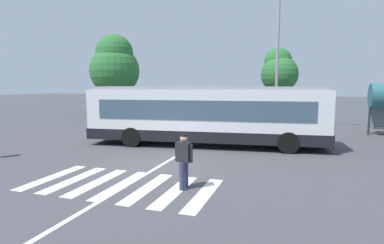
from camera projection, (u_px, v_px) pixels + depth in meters
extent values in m
plane|color=#47474C|center=(156.00, 164.00, 12.56)|extent=(160.00, 160.00, 0.00)
cylinder|color=black|center=(284.00, 135.00, 16.78)|extent=(1.03, 0.42, 1.00)
cylinder|color=black|center=(288.00, 143.00, 14.50)|extent=(1.03, 0.42, 1.00)
cylinder|color=black|center=(147.00, 131.00, 18.32)|extent=(1.03, 0.42, 1.00)
cylinder|color=black|center=(132.00, 137.00, 16.04)|extent=(1.03, 0.42, 1.00)
cube|color=white|center=(205.00, 114.00, 16.32)|extent=(12.21, 3.98, 2.55)
cube|color=black|center=(205.00, 133.00, 16.44)|extent=(12.33, 4.02, 0.55)
cube|color=#3D5666|center=(205.00, 109.00, 16.29)|extent=(10.79, 3.85, 0.96)
cube|color=#3D5666|center=(328.00, 113.00, 15.10)|extent=(0.31, 2.23, 1.63)
cube|color=black|center=(329.00, 94.00, 15.00)|extent=(0.29, 1.93, 0.28)
cube|color=#99999E|center=(205.00, 88.00, 16.16)|extent=(11.71, 3.72, 0.16)
cube|color=#28282B|center=(330.00, 141.00, 15.24)|extent=(0.43, 2.55, 0.36)
cylinder|color=#333856|center=(186.00, 174.00, 9.70)|extent=(0.16, 0.16, 0.85)
cylinder|color=#333856|center=(182.00, 176.00, 9.45)|extent=(0.16, 0.16, 0.85)
cube|color=#232328|center=(184.00, 152.00, 9.49)|extent=(0.42, 0.30, 0.60)
cylinder|color=#232328|center=(177.00, 152.00, 9.59)|extent=(0.10, 0.10, 0.55)
cylinder|color=#232328|center=(191.00, 154.00, 9.40)|extent=(0.10, 0.10, 0.55)
sphere|color=tan|center=(184.00, 138.00, 9.44)|extent=(0.22, 0.22, 0.22)
sphere|color=black|center=(184.00, 136.00, 9.43)|extent=(0.19, 0.19, 0.19)
cylinder|color=black|center=(151.00, 113.00, 31.34)|extent=(0.24, 0.65, 0.64)
cylinder|color=black|center=(167.00, 114.00, 30.91)|extent=(0.24, 0.65, 0.64)
cylinder|color=black|center=(140.00, 116.00, 28.66)|extent=(0.24, 0.65, 0.64)
cylinder|color=black|center=(157.00, 116.00, 28.23)|extent=(0.24, 0.65, 0.64)
cube|color=#196B70|center=(154.00, 111.00, 29.75)|extent=(2.11, 4.61, 0.52)
cube|color=#3D5666|center=(153.00, 106.00, 29.60)|extent=(1.74, 2.26, 0.44)
cube|color=#196B70|center=(153.00, 104.00, 29.58)|extent=(1.66, 2.08, 0.09)
cylinder|color=black|center=(177.00, 114.00, 30.75)|extent=(0.24, 0.65, 0.64)
cylinder|color=black|center=(193.00, 114.00, 30.31)|extent=(0.24, 0.65, 0.64)
cylinder|color=black|center=(167.00, 117.00, 28.07)|extent=(0.24, 0.65, 0.64)
cylinder|color=black|center=(185.00, 117.00, 27.64)|extent=(0.24, 0.65, 0.64)
cube|color=#38383D|center=(180.00, 112.00, 29.15)|extent=(2.08, 4.60, 0.52)
cube|color=#3D5666|center=(180.00, 107.00, 29.01)|extent=(1.73, 2.25, 0.44)
cube|color=#38383D|center=(180.00, 105.00, 28.99)|extent=(1.64, 2.07, 0.09)
cylinder|color=black|center=(202.00, 115.00, 29.47)|extent=(0.27, 0.66, 0.64)
cylinder|color=black|center=(220.00, 115.00, 29.11)|extent=(0.27, 0.66, 0.64)
cylinder|color=black|center=(196.00, 118.00, 26.77)|extent=(0.27, 0.66, 0.64)
cylinder|color=black|center=(215.00, 119.00, 26.41)|extent=(0.27, 0.66, 0.64)
cube|color=black|center=(208.00, 113.00, 27.90)|extent=(2.29, 4.67, 0.52)
cube|color=#3D5666|center=(208.00, 108.00, 27.76)|extent=(1.82, 2.32, 0.44)
cube|color=black|center=(208.00, 106.00, 27.74)|extent=(1.73, 2.13, 0.09)
cylinder|color=black|center=(228.00, 116.00, 28.60)|extent=(0.27, 0.66, 0.64)
cylinder|color=black|center=(247.00, 116.00, 28.26)|extent=(0.27, 0.66, 0.64)
cylinder|color=black|center=(225.00, 119.00, 25.89)|extent=(0.27, 0.66, 0.64)
cylinder|color=black|center=(246.00, 120.00, 25.55)|extent=(0.27, 0.66, 0.64)
cube|color=#C6B793|center=(237.00, 114.00, 27.04)|extent=(2.32, 4.68, 0.52)
cube|color=#3D5666|center=(237.00, 109.00, 26.89)|extent=(1.84, 2.33, 0.44)
cube|color=#C6B793|center=(237.00, 106.00, 26.87)|extent=(1.75, 2.14, 0.09)
cylinder|color=black|center=(259.00, 117.00, 27.85)|extent=(0.24, 0.65, 0.64)
cylinder|color=black|center=(278.00, 117.00, 27.42)|extent=(0.24, 0.65, 0.64)
cylinder|color=black|center=(257.00, 120.00, 25.18)|extent=(0.24, 0.65, 0.64)
cylinder|color=black|center=(278.00, 121.00, 24.74)|extent=(0.24, 0.65, 0.64)
cube|color=#AD1E1E|center=(268.00, 115.00, 26.26)|extent=(2.08, 4.60, 0.52)
cube|color=#3D5666|center=(268.00, 109.00, 26.12)|extent=(1.72, 2.25, 0.44)
cube|color=#AD1E1E|center=(268.00, 107.00, 26.10)|extent=(1.64, 2.06, 0.09)
cylinder|color=black|center=(291.00, 117.00, 27.55)|extent=(0.24, 0.65, 0.64)
cylinder|color=black|center=(311.00, 118.00, 27.13)|extent=(0.24, 0.65, 0.64)
cylinder|color=black|center=(293.00, 121.00, 24.87)|extent=(0.24, 0.65, 0.64)
cylinder|color=black|center=(315.00, 121.00, 24.45)|extent=(0.24, 0.65, 0.64)
cube|color=#234293|center=(302.00, 115.00, 25.96)|extent=(2.13, 4.62, 0.52)
cube|color=#3D5666|center=(303.00, 110.00, 25.82)|extent=(1.75, 2.27, 0.44)
cube|color=#234293|center=(303.00, 107.00, 25.79)|extent=(1.66, 2.08, 0.09)
cylinder|color=#28282B|center=(369.00, 117.00, 19.81)|extent=(0.12, 0.12, 2.30)
cylinder|color=#939399|center=(277.00, 56.00, 21.64)|extent=(0.20, 0.20, 10.28)
cylinder|color=brown|center=(116.00, 101.00, 33.28)|extent=(0.36, 0.36, 2.80)
sphere|color=#2D7033|center=(115.00, 71.00, 32.90)|extent=(5.15, 5.15, 5.15)
sphere|color=#2D7033|center=(115.00, 53.00, 32.70)|extent=(3.86, 3.86, 3.86)
cylinder|color=brown|center=(279.00, 102.00, 31.86)|extent=(0.36, 0.36, 2.90)
sphere|color=#2D7033|center=(279.00, 74.00, 31.53)|extent=(3.68, 3.68, 3.68)
sphere|color=#2D7033|center=(278.00, 61.00, 31.75)|extent=(2.76, 2.76, 2.76)
cube|color=silver|center=(53.00, 177.00, 10.83)|extent=(0.45, 3.04, 0.01)
cube|color=silver|center=(74.00, 180.00, 10.55)|extent=(0.45, 3.04, 0.01)
cube|color=silver|center=(97.00, 182.00, 10.26)|extent=(0.45, 3.04, 0.01)
cube|color=silver|center=(122.00, 185.00, 9.98)|extent=(0.45, 3.04, 0.01)
cube|color=silver|center=(148.00, 188.00, 9.69)|extent=(0.45, 3.04, 0.01)
cube|color=silver|center=(175.00, 191.00, 9.40)|extent=(0.45, 3.04, 0.01)
cube|color=silver|center=(204.00, 194.00, 9.12)|extent=(0.45, 3.04, 0.01)
cube|color=silver|center=(179.00, 154.00, 14.36)|extent=(0.16, 24.00, 0.01)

